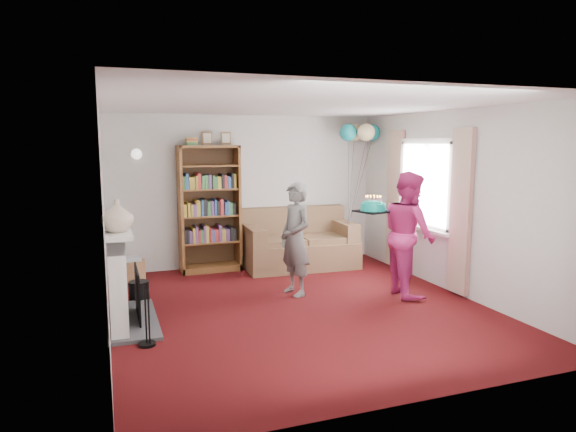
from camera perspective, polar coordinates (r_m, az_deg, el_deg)
name	(u,v)px	position (r m, az deg, el deg)	size (l,w,h in m)	color
ground	(300,308)	(6.53, 1.31, -10.20)	(5.00, 5.00, 0.00)	#340707
wall_back	(246,191)	(8.62, -4.68, 2.80)	(4.50, 0.02, 2.50)	silver
wall_left	(103,219)	(5.83, -19.85, -0.29)	(0.02, 5.00, 2.50)	silver
wall_right	(454,202)	(7.36, 18.00, 1.48)	(0.02, 5.00, 2.50)	silver
ceiling	(300,104)	(6.21, 1.39, 12.31)	(4.50, 5.00, 0.01)	white
fireplace	(123,280)	(6.17, -17.90, -6.76)	(0.55, 1.80, 1.12)	#3F3F42
window_bay	(425,201)	(7.81, 14.98, 1.63)	(0.14, 2.02, 2.20)	white
wall_sconce	(136,154)	(8.15, -16.49, 6.62)	(0.16, 0.23, 0.16)	gold
bookcase	(209,210)	(8.30, -8.78, 0.66)	(0.95, 0.42, 2.22)	#472B14
sofa	(298,245)	(8.58, 1.16, -3.23)	(1.83, 0.97, 0.97)	brown
wicker_basket	(132,269)	(8.11, -16.94, -5.70)	(0.40, 0.40, 0.36)	#A4774C
person_striped	(295,239)	(6.92, 0.83, -2.58)	(0.56, 0.37, 1.53)	black
person_magenta	(409,234)	(7.09, 13.28, -1.93)	(0.82, 0.64, 1.68)	#B82467
birthday_cake	(373,207)	(7.02, 9.42, 0.98)	(0.40, 0.40, 0.22)	black
balloons	(360,133)	(8.90, 8.00, 9.17)	(0.73, 0.73, 1.68)	#3F3F3F
mantel_vase	(117,216)	(5.68, -18.45, 0.04)	(0.33, 0.33, 0.34)	beige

